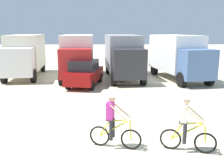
% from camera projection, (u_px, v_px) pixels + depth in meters
% --- Properties ---
extents(ground_plane, '(120.00, 120.00, 0.00)m').
position_uv_depth(ground_plane, '(102.00, 144.00, 8.64)').
color(ground_plane, beige).
extents(box_truck_cream_rv, '(3.09, 6.97, 3.35)m').
position_uv_depth(box_truck_cream_rv, '(25.00, 53.00, 20.84)').
color(box_truck_cream_rv, beige).
rests_on(box_truck_cream_rv, ground).
extents(box_truck_white_box, '(2.79, 6.89, 3.35)m').
position_uv_depth(box_truck_white_box, '(78.00, 54.00, 20.23)').
color(box_truck_white_box, white).
rests_on(box_truck_white_box, ground).
extents(box_truck_grey_hauler, '(2.93, 6.93, 3.35)m').
position_uv_depth(box_truck_grey_hauler, '(123.00, 54.00, 20.02)').
color(box_truck_grey_hauler, '#9E9EA3').
rests_on(box_truck_grey_hauler, ground).
extents(box_truck_avon_van, '(3.58, 7.07, 3.35)m').
position_uv_depth(box_truck_avon_van, '(178.00, 55.00, 19.67)').
color(box_truck_avon_van, white).
rests_on(box_truck_avon_van, ground).
extents(sedan_parked, '(2.42, 4.43, 1.76)m').
position_uv_depth(sedan_parked, '(85.00, 73.00, 17.50)').
color(sedan_parked, maroon).
rests_on(sedan_parked, ground).
extents(cyclist_orange_shirt, '(1.68, 0.65, 1.82)m').
position_uv_depth(cyclist_orange_shirt, '(113.00, 123.00, 8.21)').
color(cyclist_orange_shirt, black).
rests_on(cyclist_orange_shirt, ground).
extents(cyclist_cowboy_hat, '(1.67, 0.68, 1.82)m').
position_uv_depth(cyclist_cowboy_hat, '(187.00, 126.00, 7.96)').
color(cyclist_cowboy_hat, black).
rests_on(cyclist_cowboy_hat, ground).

